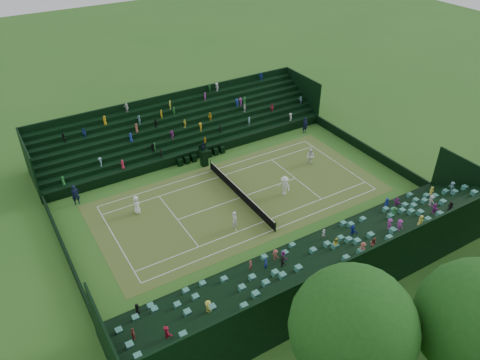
{
  "coord_description": "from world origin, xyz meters",
  "views": [
    {
      "loc": [
        30.31,
        -18.25,
        25.64
      ],
      "look_at": [
        0.0,
        0.0,
        2.0
      ],
      "focal_mm": 35.0,
      "sensor_mm": 36.0,
      "label": 1
    }
  ],
  "objects_px": {
    "player_near_west": "(137,205)",
    "player_far_west": "(310,157)",
    "player_near_east": "(235,220)",
    "player_far_east": "(284,186)",
    "umpire_chair": "(204,156)",
    "tennis_net": "(240,193)"
  },
  "relations": [
    {
      "from": "player_near_east",
      "to": "player_far_east",
      "type": "height_order",
      "value": "player_far_east"
    },
    {
      "from": "player_near_west",
      "to": "player_far_west",
      "type": "relative_size",
      "value": 1.02
    },
    {
      "from": "tennis_net",
      "to": "player_near_west",
      "type": "distance_m",
      "value": 9.44
    },
    {
      "from": "player_near_east",
      "to": "player_far_west",
      "type": "height_order",
      "value": "player_near_east"
    },
    {
      "from": "umpire_chair",
      "to": "player_near_west",
      "type": "xyz_separation_m",
      "value": [
        4.08,
        -8.83,
        -0.24
      ]
    },
    {
      "from": "player_near_west",
      "to": "player_near_east",
      "type": "bearing_deg",
      "value": -131.72
    },
    {
      "from": "umpire_chair",
      "to": "player_far_west",
      "type": "height_order",
      "value": "umpire_chair"
    },
    {
      "from": "umpire_chair",
      "to": "tennis_net",
      "type": "bearing_deg",
      "value": 1.54
    },
    {
      "from": "tennis_net",
      "to": "umpire_chair",
      "type": "bearing_deg",
      "value": -178.46
    },
    {
      "from": "umpire_chair",
      "to": "player_near_east",
      "type": "xyz_separation_m",
      "value": [
        10.47,
        -2.53,
        -0.21
      ]
    },
    {
      "from": "player_near_west",
      "to": "umpire_chair",
      "type": "bearing_deg",
      "value": -61.5
    },
    {
      "from": "player_near_west",
      "to": "player_far_west",
      "type": "bearing_deg",
      "value": -90.57
    },
    {
      "from": "player_near_east",
      "to": "player_far_east",
      "type": "xyz_separation_m",
      "value": [
        -1.95,
        6.54,
        0.08
      ]
    },
    {
      "from": "tennis_net",
      "to": "player_far_west",
      "type": "height_order",
      "value": "player_far_west"
    },
    {
      "from": "player_near_west",
      "to": "tennis_net",
      "type": "bearing_deg",
      "value": -103.41
    },
    {
      "from": "tennis_net",
      "to": "umpire_chair",
      "type": "relative_size",
      "value": 4.42
    },
    {
      "from": "umpire_chair",
      "to": "player_far_east",
      "type": "height_order",
      "value": "umpire_chair"
    },
    {
      "from": "player_near_east",
      "to": "umpire_chair",
      "type": "bearing_deg",
      "value": -15.15
    },
    {
      "from": "umpire_chair",
      "to": "player_far_east",
      "type": "bearing_deg",
      "value": 25.23
    },
    {
      "from": "player_far_west",
      "to": "player_near_west",
      "type": "bearing_deg",
      "value": -113.8
    },
    {
      "from": "umpire_chair",
      "to": "player_near_east",
      "type": "height_order",
      "value": "umpire_chair"
    },
    {
      "from": "player_near_west",
      "to": "player_far_west",
      "type": "xyz_separation_m",
      "value": [
        1.37,
        18.35,
        -0.01
      ]
    }
  ]
}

